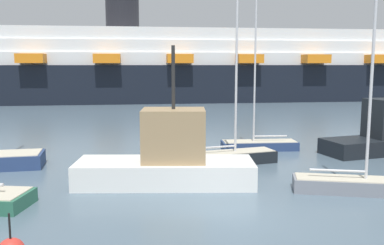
{
  "coord_description": "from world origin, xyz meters",
  "views": [
    {
      "loc": [
        -3.7,
        -14.71,
        5.61
      ],
      "look_at": [
        0.0,
        10.1,
        2.13
      ],
      "focal_mm": 39.51,
      "sensor_mm": 36.0,
      "label": 1
    }
  ],
  "objects_px": {
    "fishing_boat_2": "(384,134)",
    "sailboat_6": "(259,143)",
    "sailboat_2": "(356,182)",
    "cruise_ship": "(236,68)",
    "fishing_boat_1": "(168,159)",
    "sailboat_3": "(228,156)"
  },
  "relations": [
    {
      "from": "sailboat_3",
      "to": "fishing_boat_1",
      "type": "relative_size",
      "value": 1.06
    },
    {
      "from": "sailboat_3",
      "to": "cruise_ship",
      "type": "height_order",
      "value": "cruise_ship"
    },
    {
      "from": "sailboat_2",
      "to": "sailboat_6",
      "type": "xyz_separation_m",
      "value": [
        -1.32,
        9.71,
        -0.05
      ]
    },
    {
      "from": "fishing_boat_2",
      "to": "cruise_ship",
      "type": "xyz_separation_m",
      "value": [
        0.93,
        41.71,
        3.83
      ]
    },
    {
      "from": "sailboat_6",
      "to": "fishing_boat_1",
      "type": "xyz_separation_m",
      "value": [
        -6.69,
        -7.18,
        0.78
      ]
    },
    {
      "from": "sailboat_6",
      "to": "fishing_boat_1",
      "type": "height_order",
      "value": "sailboat_6"
    },
    {
      "from": "fishing_boat_2",
      "to": "fishing_boat_1",
      "type": "bearing_deg",
      "value": -170.65
    },
    {
      "from": "sailboat_3",
      "to": "sailboat_2",
      "type": "bearing_deg",
      "value": -65.72
    },
    {
      "from": "fishing_boat_2",
      "to": "sailboat_6",
      "type": "bearing_deg",
      "value": 154.56
    },
    {
      "from": "sailboat_6",
      "to": "cruise_ship",
      "type": "height_order",
      "value": "cruise_ship"
    },
    {
      "from": "sailboat_2",
      "to": "sailboat_6",
      "type": "height_order",
      "value": "sailboat_2"
    },
    {
      "from": "sailboat_3",
      "to": "cruise_ship",
      "type": "xyz_separation_m",
      "value": [
        11.49,
        43.29,
        4.53
      ]
    },
    {
      "from": "sailboat_6",
      "to": "fishing_boat_1",
      "type": "relative_size",
      "value": 1.15
    },
    {
      "from": "fishing_boat_1",
      "to": "cruise_ship",
      "type": "xyz_separation_m",
      "value": [
        15.21,
        46.86,
        3.78
      ]
    },
    {
      "from": "sailboat_2",
      "to": "cruise_ship",
      "type": "relative_size",
      "value": 0.1
    },
    {
      "from": "sailboat_2",
      "to": "sailboat_6",
      "type": "bearing_deg",
      "value": 115.57
    },
    {
      "from": "sailboat_6",
      "to": "sailboat_2",
      "type": "bearing_deg",
      "value": 101.39
    },
    {
      "from": "fishing_boat_1",
      "to": "sailboat_6",
      "type": "bearing_deg",
      "value": 54.86
    },
    {
      "from": "sailboat_2",
      "to": "cruise_ship",
      "type": "height_order",
      "value": "cruise_ship"
    },
    {
      "from": "sailboat_6",
      "to": "fishing_boat_1",
      "type": "distance_m",
      "value": 9.84
    },
    {
      "from": "sailboat_6",
      "to": "fishing_boat_2",
      "type": "xyz_separation_m",
      "value": [
        7.6,
        -2.03,
        0.73
      ]
    },
    {
      "from": "sailboat_6",
      "to": "fishing_boat_2",
      "type": "distance_m",
      "value": 7.9
    }
  ]
}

